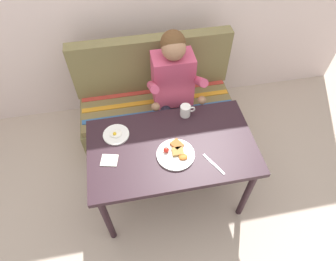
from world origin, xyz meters
TOP-DOWN VIEW (x-y plane):
  - ground_plane at (0.00, 0.00)m, footprint 8.00×8.00m
  - table at (0.00, 0.00)m, footprint 1.20×0.70m
  - couch at (0.00, 0.76)m, footprint 1.44×0.56m
  - person at (0.14, 0.59)m, footprint 0.45×0.61m
  - plate_breakfast at (0.01, -0.08)m, footprint 0.26×0.26m
  - plate_eggs at (-0.38, 0.17)m, footprint 0.19×0.19m
  - coffee_mug at (0.16, 0.27)m, footprint 0.12×0.08m
  - napkin at (-0.45, -0.04)m, footprint 0.13×0.12m
  - knife at (0.25, -0.21)m, footprint 0.11×0.18m

SIDE VIEW (x-z plane):
  - ground_plane at x=0.00m, z-range 0.00..0.00m
  - couch at x=0.00m, z-range -0.17..0.83m
  - table at x=0.00m, z-range 0.28..1.01m
  - knife at x=0.25m, z-range 0.73..0.73m
  - napkin at x=-0.45m, z-range 0.73..0.74m
  - plate_eggs at x=-0.38m, z-range 0.72..0.76m
  - person at x=0.14m, z-range 0.13..1.35m
  - plate_breakfast at x=0.01m, z-range 0.72..0.77m
  - coffee_mug at x=0.16m, z-range 0.73..0.83m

